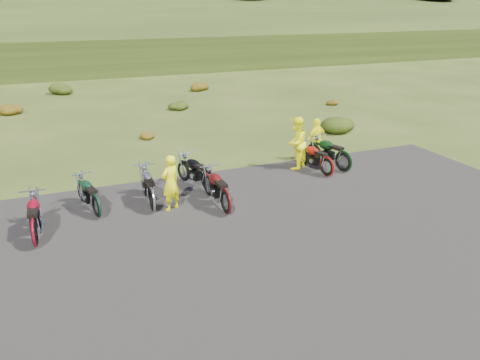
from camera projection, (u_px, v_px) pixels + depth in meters
name	position (u px, v px, depth m)	size (l,w,h in m)	color
ground	(227.00, 222.00, 13.01)	(300.00, 300.00, 0.00)	#314216
gravel_pad	(256.00, 256.00, 11.29)	(20.00, 12.00, 0.04)	black
hill_slope	(81.00, 52.00, 56.24)	(300.00, 46.00, 3.00)	#2B3D14
hill_plateau	(59.00, 27.00, 108.11)	(300.00, 90.00, 9.17)	#2B3D14
shrub_2	(10.00, 108.00, 25.05)	(1.30, 1.30, 0.77)	brown
shrub_3	(62.00, 87.00, 30.62)	(1.56, 1.56, 0.92)	#1E330C
shrub_4	(145.00, 134.00, 20.75)	(0.77, 0.77, 0.45)	brown
shrub_5	(178.00, 104.00, 26.32)	(1.03, 1.03, 0.61)	#1E330C
shrub_6	(199.00, 85.00, 31.89)	(1.30, 1.30, 0.77)	brown
shrub_7	(339.00, 122.00, 21.91)	(1.56, 1.56, 0.92)	#1E330C
shrub_8	(330.00, 101.00, 27.59)	(0.77, 0.77, 0.45)	brown
motorcycle_1	(37.00, 247.00, 11.72)	(2.07, 0.69, 1.09)	maroon
motorcycle_2	(98.00, 218.00, 13.28)	(1.95, 0.65, 1.02)	black
motorcycle_3	(153.00, 212.00, 13.66)	(2.10, 0.70, 1.10)	#9A999E
motorcycle_4	(226.00, 214.00, 13.52)	(2.12, 0.71, 1.11)	#530E0D
motorcycle_5	(209.00, 194.00, 14.95)	(2.08, 0.69, 1.09)	black
motorcycle_6	(326.00, 177.00, 16.38)	(1.99, 0.66, 1.04)	#96160A
motorcycle_7	(343.00, 172.00, 16.82)	(2.17, 0.72, 1.14)	black
person_middle	(171.00, 184.00, 13.47)	(0.61, 0.40, 1.67)	#F8F80D
person_right_a	(296.00, 144.00, 16.81)	(0.93, 0.73, 1.92)	#F8F80D
person_right_b	(316.00, 140.00, 17.80)	(0.95, 0.39, 1.62)	#F8F80D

